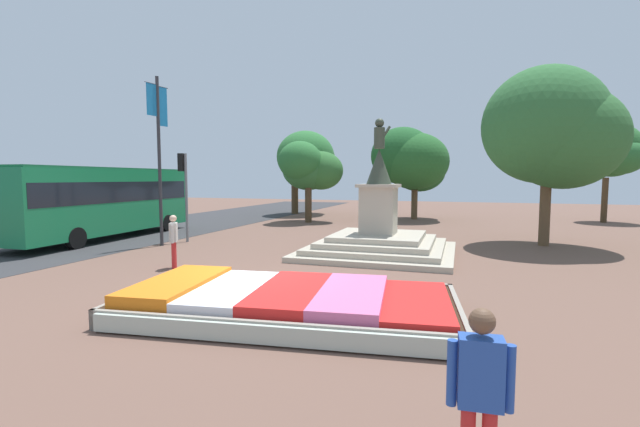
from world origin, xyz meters
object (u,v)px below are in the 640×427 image
object	(u,v)px
statue_monument	(378,235)
pedestrian_near_planter	(174,237)
flower_planter	(285,302)
city_bus	(102,198)
banner_pole	(159,152)
traffic_light_mid_block	(184,181)
pedestrian_with_handbag	(480,390)

from	to	relation	value
statue_monument	pedestrian_near_planter	world-z (taller)	statue_monument
flower_planter	city_bus	world-z (taller)	city_bus
statue_monument	banner_pole	xyz separation A→B (m)	(-9.22, -0.93, 3.25)
statue_monument	pedestrian_near_planter	distance (m)	7.42
statue_monument	banner_pole	bearing A→B (deg)	-174.22
banner_pole	flower_planter	bearing A→B (deg)	-38.79
flower_planter	statue_monument	size ratio (longest dim) A/B	1.31
statue_monument	banner_pole	distance (m)	9.82
traffic_light_mid_block	pedestrian_with_handbag	size ratio (longest dim) A/B	2.26
banner_pole	traffic_light_mid_block	bearing A→B (deg)	78.54
statue_monument	traffic_light_mid_block	xyz separation A→B (m)	(-8.96, 0.37, 2.05)
traffic_light_mid_block	banner_pole	distance (m)	1.79
traffic_light_mid_block	city_bus	world-z (taller)	traffic_light_mid_block
pedestrian_with_handbag	statue_monument	bearing A→B (deg)	104.51
traffic_light_mid_block	banner_pole	xyz separation A→B (m)	(-0.26, -1.30, 1.20)
statue_monument	banner_pole	size ratio (longest dim) A/B	0.79
statue_monument	traffic_light_mid_block	size ratio (longest dim) A/B	1.40
flower_planter	banner_pole	world-z (taller)	banner_pole
traffic_light_mid_block	pedestrian_with_handbag	distance (m)	17.57
banner_pole	pedestrian_near_planter	size ratio (longest dim) A/B	4.15
flower_planter	statue_monument	distance (m)	7.95
pedestrian_with_handbag	flower_planter	bearing A→B (deg)	130.58
statue_monument	pedestrian_near_planter	size ratio (longest dim) A/B	3.26
flower_planter	traffic_light_mid_block	xyz separation A→B (m)	(-8.43, 8.28, 2.52)
statue_monument	pedestrian_with_handbag	bearing A→B (deg)	-75.49
banner_pole	statue_monument	bearing A→B (deg)	5.78
city_bus	pedestrian_near_planter	size ratio (longest dim) A/B	6.02
traffic_light_mid_block	pedestrian_near_planter	xyz separation A→B (m)	(3.18, -5.01, -1.79)
banner_pole	pedestrian_with_handbag	xyz separation A→B (m)	(12.39, -11.30, -2.96)
traffic_light_mid_block	banner_pole	size ratio (longest dim) A/B	0.56
pedestrian_near_planter	flower_planter	bearing A→B (deg)	-31.90
flower_planter	traffic_light_mid_block	distance (m)	12.08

